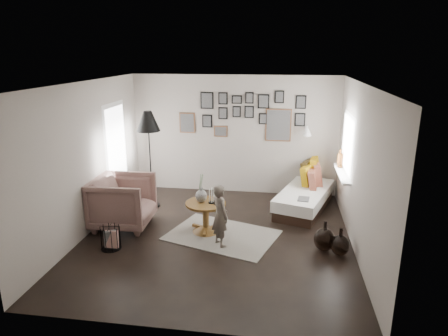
# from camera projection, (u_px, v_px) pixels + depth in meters

# --- Properties ---
(ground) EXTENTS (4.80, 4.80, 0.00)m
(ground) POSITION_uv_depth(u_px,v_px,m) (217.00, 237.00, 6.85)
(ground) COLOR black
(ground) RESTS_ON ground
(wall_back) EXTENTS (4.50, 0.00, 4.50)m
(wall_back) POSITION_uv_depth(u_px,v_px,m) (234.00, 135.00, 8.76)
(wall_back) COLOR #A2988E
(wall_back) RESTS_ON ground
(wall_front) EXTENTS (4.50, 0.00, 4.50)m
(wall_front) POSITION_uv_depth(u_px,v_px,m) (179.00, 226.00, 4.21)
(wall_front) COLOR #A2988E
(wall_front) RESTS_ON ground
(wall_left) EXTENTS (0.00, 4.80, 4.80)m
(wall_left) POSITION_uv_depth(u_px,v_px,m) (86.00, 159.00, 6.80)
(wall_left) COLOR #A2988E
(wall_left) RESTS_ON ground
(wall_right) EXTENTS (0.00, 4.80, 4.80)m
(wall_right) POSITION_uv_depth(u_px,v_px,m) (360.00, 170.00, 6.17)
(wall_right) COLOR #A2988E
(wall_right) RESTS_ON ground
(ceiling) EXTENTS (4.80, 4.80, 0.00)m
(ceiling) POSITION_uv_depth(u_px,v_px,m) (216.00, 83.00, 6.12)
(ceiling) COLOR white
(ceiling) RESTS_ON wall_back
(door_left) EXTENTS (0.00, 2.14, 2.14)m
(door_left) POSITION_uv_depth(u_px,v_px,m) (117.00, 156.00, 8.01)
(door_left) COLOR white
(door_left) RESTS_ON wall_left
(window_right) EXTENTS (0.15, 1.32, 1.30)m
(window_right) POSITION_uv_depth(u_px,v_px,m) (341.00, 169.00, 7.56)
(window_right) COLOR white
(window_right) RESTS_ON wall_right
(gallery_wall) EXTENTS (2.74, 0.03, 1.08)m
(gallery_wall) POSITION_uv_depth(u_px,v_px,m) (248.00, 115.00, 8.58)
(gallery_wall) COLOR brown
(gallery_wall) RESTS_ON wall_back
(wall_sconce) EXTENTS (0.18, 0.36, 0.16)m
(wall_sconce) POSITION_uv_depth(u_px,v_px,m) (307.00, 132.00, 8.25)
(wall_sconce) COLOR white
(wall_sconce) RESTS_ON wall_back
(rug) EXTENTS (2.09, 1.74, 0.01)m
(rug) POSITION_uv_depth(u_px,v_px,m) (222.00, 235.00, 6.92)
(rug) COLOR beige
(rug) RESTS_ON ground
(pedestal_table) EXTENTS (0.70, 0.70, 0.55)m
(pedestal_table) POSITION_uv_depth(u_px,v_px,m) (206.00, 218.00, 6.99)
(pedestal_table) COLOR brown
(pedestal_table) RESTS_ON ground
(vase) EXTENTS (0.20, 0.20, 0.50)m
(vase) POSITION_uv_depth(u_px,v_px,m) (201.00, 194.00, 6.90)
(vase) COLOR black
(vase) RESTS_ON pedestal_table
(candles) EXTENTS (0.12, 0.12, 0.26)m
(candles) POSITION_uv_depth(u_px,v_px,m) (212.00, 196.00, 6.86)
(candles) COLOR black
(candles) RESTS_ON pedestal_table
(daybed) EXTENTS (1.32, 1.99, 0.91)m
(daybed) POSITION_uv_depth(u_px,v_px,m) (304.00, 194.00, 8.08)
(daybed) COLOR black
(daybed) RESTS_ON ground
(magazine_on_daybed) EXTENTS (0.24, 0.30, 0.01)m
(magazine_on_daybed) POSITION_uv_depth(u_px,v_px,m) (304.00, 199.00, 7.44)
(magazine_on_daybed) COLOR black
(magazine_on_daybed) RESTS_ON daybed
(armchair) EXTENTS (1.06, 1.03, 0.93)m
(armchair) POSITION_uv_depth(u_px,v_px,m) (123.00, 202.00, 7.18)
(armchair) COLOR brown
(armchair) RESTS_ON ground
(armchair_cushion) EXTENTS (0.42, 0.44, 0.19)m
(armchair_cushion) POSITION_uv_depth(u_px,v_px,m) (126.00, 200.00, 7.22)
(armchair_cushion) COLOR beige
(armchair_cushion) RESTS_ON armchair
(floor_lamp) EXTENTS (0.46, 0.46, 1.96)m
(floor_lamp) POSITION_uv_depth(u_px,v_px,m) (148.00, 125.00, 7.77)
(floor_lamp) COLOR black
(floor_lamp) RESTS_ON ground
(magazine_basket) EXTENTS (0.36, 0.36, 0.38)m
(magazine_basket) POSITION_uv_depth(u_px,v_px,m) (111.00, 238.00, 6.42)
(magazine_basket) COLOR black
(magazine_basket) RESTS_ON ground
(demijohn_large) EXTENTS (0.33, 0.33, 0.50)m
(demijohn_large) POSITION_uv_depth(u_px,v_px,m) (324.00, 239.00, 6.35)
(demijohn_large) COLOR black
(demijohn_large) RESTS_ON ground
(demijohn_small) EXTENTS (0.29, 0.29, 0.46)m
(demijohn_small) POSITION_uv_depth(u_px,v_px,m) (340.00, 245.00, 6.21)
(demijohn_small) COLOR black
(demijohn_small) RESTS_ON ground
(child) EXTENTS (0.43, 0.45, 1.05)m
(child) POSITION_uv_depth(u_px,v_px,m) (220.00, 216.00, 6.43)
(child) COLOR #63594E
(child) RESTS_ON ground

